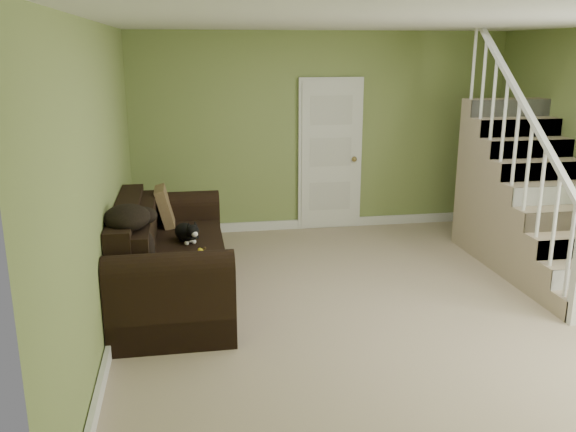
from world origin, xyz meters
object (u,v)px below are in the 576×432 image
object	(u,v)px
banana	(201,252)
cat	(186,233)
sofa	(167,262)
side_table	(149,242)

from	to	relation	value
banana	cat	bearing A→B (deg)	101.28
sofa	side_table	world-z (taller)	sofa
cat	sofa	bearing A→B (deg)	-166.16
cat	banana	xyz separation A→B (m)	(0.13, -0.40, -0.07)
side_table	banana	size ratio (longest dim) A/B	4.07
side_table	cat	bearing A→B (deg)	-62.52
side_table	sofa	bearing A→B (deg)	-76.54
sofa	cat	world-z (taller)	sofa
sofa	side_table	bearing A→B (deg)	103.46
sofa	side_table	xyz separation A→B (m)	(-0.22, 0.93, -0.08)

